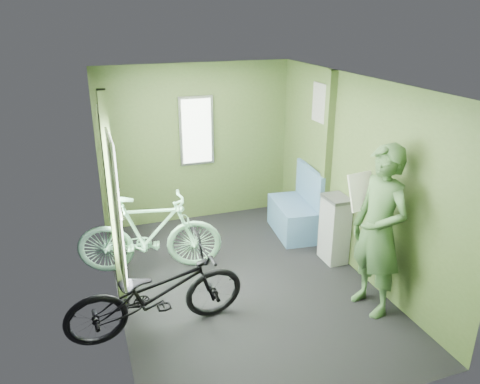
% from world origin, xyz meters
% --- Properties ---
extents(room, '(4.00, 4.02, 2.31)m').
position_xyz_m(room, '(-0.04, 0.04, 1.44)').
color(room, black).
rests_on(room, ground).
extents(bicycle_black, '(1.80, 0.88, 1.00)m').
position_xyz_m(bicycle_black, '(-1.07, -0.56, 0.00)').
color(bicycle_black, black).
rests_on(bicycle_black, ground).
extents(bicycle_mint, '(1.79, 0.94, 1.08)m').
position_xyz_m(bicycle_mint, '(-0.95, 0.61, 0.00)').
color(bicycle_mint, '#87D3A3').
rests_on(bicycle_mint, ground).
extents(passenger, '(0.52, 0.74, 1.80)m').
position_xyz_m(passenger, '(1.12, -0.90, 0.90)').
color(passenger, '#37572F').
rests_on(passenger, ground).
extents(waste_box, '(0.25, 0.35, 0.86)m').
position_xyz_m(waste_box, '(1.26, 0.14, 0.43)').
color(waste_box, gray).
rests_on(waste_box, ground).
extents(bench_seat, '(0.60, 0.95, 0.96)m').
position_xyz_m(bench_seat, '(1.15, 1.00, 0.28)').
color(bench_seat, '#324C6A').
rests_on(bench_seat, ground).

